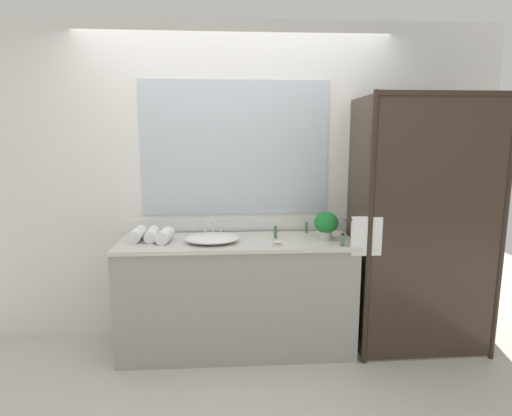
{
  "coord_description": "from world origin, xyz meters",
  "views": [
    {
      "loc": [
        -0.05,
        -3.09,
        1.68
      ],
      "look_at": [
        0.15,
        0.0,
        1.15
      ],
      "focal_mm": 28.9,
      "sensor_mm": 36.0,
      "label": 1
    }
  ],
  "objects_px": {
    "rolled_towel_far_edge": "(165,236)",
    "rolled_towel_middle": "(152,234)",
    "soap_dish": "(278,244)",
    "rolled_towel_near_edge": "(138,234)",
    "faucet": "(213,230)",
    "amenity_bottle_lotion": "(306,227)",
    "amenity_bottle_shampoo": "(275,232)",
    "potted_plant": "(326,224)",
    "amenity_bottle_body_wash": "(343,240)",
    "sink_basin": "(212,238)"
  },
  "relations": [
    {
      "from": "soap_dish",
      "to": "amenity_bottle_shampoo",
      "type": "distance_m",
      "value": 0.23
    },
    {
      "from": "rolled_towel_near_edge",
      "to": "rolled_towel_middle",
      "type": "xyz_separation_m",
      "value": [
        0.11,
        -0.0,
        -0.0
      ]
    },
    {
      "from": "faucet",
      "to": "potted_plant",
      "type": "xyz_separation_m",
      "value": [
        0.88,
        -0.13,
        0.07
      ]
    },
    {
      "from": "sink_basin",
      "to": "amenity_bottle_shampoo",
      "type": "xyz_separation_m",
      "value": [
        0.49,
        0.1,
        0.02
      ]
    },
    {
      "from": "faucet",
      "to": "amenity_bottle_lotion",
      "type": "xyz_separation_m",
      "value": [
        0.77,
        0.1,
        -0.01
      ]
    },
    {
      "from": "sink_basin",
      "to": "amenity_bottle_shampoo",
      "type": "distance_m",
      "value": 0.5
    },
    {
      "from": "amenity_bottle_lotion",
      "to": "soap_dish",
      "type": "bearing_deg",
      "value": -125.99
    },
    {
      "from": "rolled_towel_middle",
      "to": "rolled_towel_far_edge",
      "type": "bearing_deg",
      "value": -31.92
    },
    {
      "from": "soap_dish",
      "to": "rolled_towel_near_edge",
      "type": "relative_size",
      "value": 0.43
    },
    {
      "from": "rolled_towel_near_edge",
      "to": "amenity_bottle_body_wash",
      "type": "bearing_deg",
      "value": -9.78
    },
    {
      "from": "potted_plant",
      "to": "rolled_towel_middle",
      "type": "relative_size",
      "value": 0.88
    },
    {
      "from": "faucet",
      "to": "potted_plant",
      "type": "bearing_deg",
      "value": -8.51
    },
    {
      "from": "sink_basin",
      "to": "rolled_towel_middle",
      "type": "relative_size",
      "value": 1.72
    },
    {
      "from": "faucet",
      "to": "rolled_towel_far_edge",
      "type": "distance_m",
      "value": 0.38
    },
    {
      "from": "sink_basin",
      "to": "rolled_towel_far_edge",
      "type": "relative_size",
      "value": 1.99
    },
    {
      "from": "rolled_towel_middle",
      "to": "faucet",
      "type": "bearing_deg",
      "value": 9.45
    },
    {
      "from": "faucet",
      "to": "amenity_bottle_lotion",
      "type": "height_order",
      "value": "faucet"
    },
    {
      "from": "amenity_bottle_body_wash",
      "to": "sink_basin",
      "type": "bearing_deg",
      "value": 170.0
    },
    {
      "from": "potted_plant",
      "to": "rolled_towel_far_edge",
      "type": "xyz_separation_m",
      "value": [
        -1.23,
        -0.01,
        -0.07
      ]
    },
    {
      "from": "amenity_bottle_lotion",
      "to": "rolled_towel_far_edge",
      "type": "relative_size",
      "value": 0.5
    },
    {
      "from": "soap_dish",
      "to": "rolled_towel_near_edge",
      "type": "distance_m",
      "value": 1.08
    },
    {
      "from": "soap_dish",
      "to": "rolled_towel_near_edge",
      "type": "bearing_deg",
      "value": 168.04
    },
    {
      "from": "soap_dish",
      "to": "amenity_bottle_lotion",
      "type": "xyz_separation_m",
      "value": [
        0.29,
        0.39,
        0.04
      ]
    },
    {
      "from": "rolled_towel_near_edge",
      "to": "sink_basin",
      "type": "bearing_deg",
      "value": -9.41
    },
    {
      "from": "sink_basin",
      "to": "soap_dish",
      "type": "height_order",
      "value": "sink_basin"
    },
    {
      "from": "rolled_towel_middle",
      "to": "amenity_bottle_lotion",
      "type": "bearing_deg",
      "value": 7.96
    },
    {
      "from": "amenity_bottle_shampoo",
      "to": "sink_basin",
      "type": "bearing_deg",
      "value": -168.7
    },
    {
      "from": "faucet",
      "to": "amenity_bottle_body_wash",
      "type": "height_order",
      "value": "faucet"
    },
    {
      "from": "soap_dish",
      "to": "amenity_bottle_body_wash",
      "type": "xyz_separation_m",
      "value": [
        0.47,
        -0.04,
        0.03
      ]
    },
    {
      "from": "amenity_bottle_shampoo",
      "to": "soap_dish",
      "type": "bearing_deg",
      "value": -92.23
    },
    {
      "from": "faucet",
      "to": "potted_plant",
      "type": "height_order",
      "value": "potted_plant"
    },
    {
      "from": "potted_plant",
      "to": "soap_dish",
      "type": "bearing_deg",
      "value": -157.21
    },
    {
      "from": "sink_basin",
      "to": "amenity_bottle_shampoo",
      "type": "bearing_deg",
      "value": 11.3
    },
    {
      "from": "sink_basin",
      "to": "amenity_bottle_lotion",
      "type": "height_order",
      "value": "amenity_bottle_lotion"
    },
    {
      "from": "amenity_bottle_lotion",
      "to": "rolled_towel_middle",
      "type": "height_order",
      "value": "amenity_bottle_lotion"
    },
    {
      "from": "rolled_towel_near_edge",
      "to": "rolled_towel_middle",
      "type": "relative_size",
      "value": 0.96
    },
    {
      "from": "amenity_bottle_body_wash",
      "to": "potted_plant",
      "type": "bearing_deg",
      "value": 110.06
    },
    {
      "from": "rolled_towel_near_edge",
      "to": "soap_dish",
      "type": "bearing_deg",
      "value": -11.96
    },
    {
      "from": "amenity_bottle_lotion",
      "to": "rolled_towel_middle",
      "type": "xyz_separation_m",
      "value": [
        -1.23,
        -0.17,
        -0.0
      ]
    },
    {
      "from": "rolled_towel_far_edge",
      "to": "amenity_bottle_shampoo",
      "type": "bearing_deg",
      "value": 5.05
    },
    {
      "from": "soap_dish",
      "to": "amenity_bottle_shampoo",
      "type": "height_order",
      "value": "amenity_bottle_shampoo"
    },
    {
      "from": "faucet",
      "to": "rolled_towel_middle",
      "type": "bearing_deg",
      "value": -170.55
    },
    {
      "from": "faucet",
      "to": "amenity_bottle_body_wash",
      "type": "relative_size",
      "value": 1.85
    },
    {
      "from": "faucet",
      "to": "soap_dish",
      "type": "height_order",
      "value": "faucet"
    },
    {
      "from": "potted_plant",
      "to": "rolled_towel_far_edge",
      "type": "distance_m",
      "value": 1.24
    },
    {
      "from": "faucet",
      "to": "potted_plant",
      "type": "distance_m",
      "value": 0.89
    },
    {
      "from": "faucet",
      "to": "soap_dish",
      "type": "xyz_separation_m",
      "value": [
        0.48,
        -0.3,
        -0.04
      ]
    },
    {
      "from": "faucet",
      "to": "rolled_towel_near_edge",
      "type": "bearing_deg",
      "value": -172.63
    },
    {
      "from": "soap_dish",
      "to": "amenity_bottle_shampoo",
      "type": "xyz_separation_m",
      "value": [
        0.01,
        0.23,
        0.03
      ]
    },
    {
      "from": "rolled_towel_far_edge",
      "to": "rolled_towel_middle",
      "type": "bearing_deg",
      "value": 148.08
    }
  ]
}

